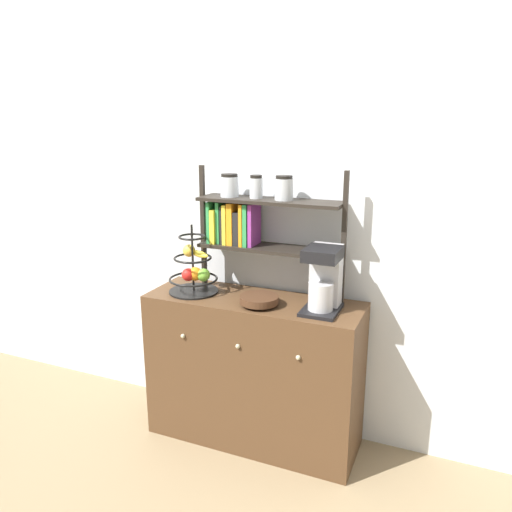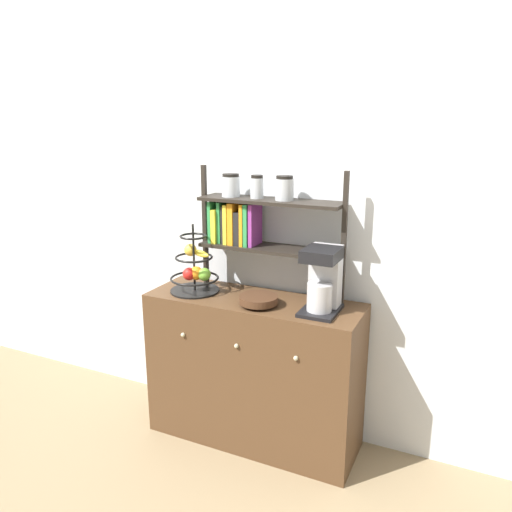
{
  "view_description": "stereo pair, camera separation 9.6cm",
  "coord_description": "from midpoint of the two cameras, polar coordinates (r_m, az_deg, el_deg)",
  "views": [
    {
      "loc": [
        1.0,
        -2.13,
        1.78
      ],
      "look_at": [
        0.01,
        0.2,
        1.09
      ],
      "focal_mm": 35.0,
      "sensor_mm": 36.0,
      "label": 1
    },
    {
      "loc": [
        1.09,
        -2.1,
        1.78
      ],
      "look_at": [
        0.01,
        0.2,
        1.09
      ],
      "focal_mm": 35.0,
      "sensor_mm": 36.0,
      "label": 2
    }
  ],
  "objects": [
    {
      "name": "ground_plane",
      "position": [
        2.95,
        -1.05,
        -21.91
      ],
      "size": [
        12.0,
        12.0,
        0.0
      ],
      "primitive_type": "plane",
      "color": "#847051"
    },
    {
      "name": "wall_back",
      "position": [
        2.81,
        2.85,
        5.28
      ],
      "size": [
        7.0,
        0.05,
        2.6
      ],
      "primitive_type": "cube",
      "color": "silver",
      "rests_on": "ground_plane"
    },
    {
      "name": "sideboard",
      "position": [
        2.88,
        0.71,
        -12.94
      ],
      "size": [
        1.19,
        0.42,
        0.85
      ],
      "color": "#4C331E",
      "rests_on": "ground_plane"
    },
    {
      "name": "coffee_maker",
      "position": [
        2.52,
        8.74,
        -2.62
      ],
      "size": [
        0.18,
        0.24,
        0.33
      ],
      "color": "black",
      "rests_on": "sideboard"
    },
    {
      "name": "fruit_stand",
      "position": [
        2.8,
        -6.02,
        -1.64
      ],
      "size": [
        0.28,
        0.28,
        0.39
      ],
      "color": "black",
      "rests_on": "sideboard"
    },
    {
      "name": "wooden_bowl",
      "position": [
        2.6,
        1.36,
        -5.04
      ],
      "size": [
        0.21,
        0.21,
        0.05
      ],
      "color": "#422819",
      "rests_on": "sideboard"
    },
    {
      "name": "shelf_hutch",
      "position": [
        2.71,
        0.6,
        4.35
      ],
      "size": [
        0.83,
        0.2,
        0.7
      ],
      "color": "black",
      "rests_on": "sideboard"
    }
  ]
}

